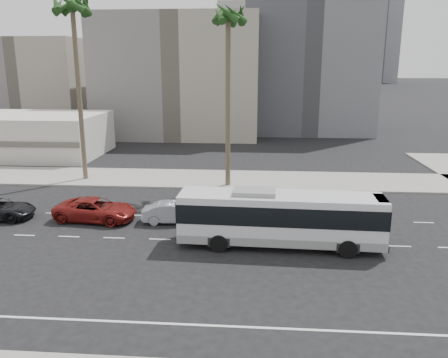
# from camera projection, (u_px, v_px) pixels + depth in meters

# --- Properties ---
(ground) EXTENTS (700.00, 700.00, 0.00)m
(ground) POSITION_uv_depth(u_px,v_px,m) (253.00, 242.00, 28.32)
(ground) COLOR black
(ground) RESTS_ON ground
(sidewalk_north) EXTENTS (120.00, 7.00, 0.15)m
(sidewalk_north) POSITION_uv_depth(u_px,v_px,m) (255.00, 180.00, 43.27)
(sidewalk_north) COLOR gray
(sidewalk_north) RESTS_ON ground
(commercial_low) EXTENTS (22.00, 12.16, 5.00)m
(commercial_low) POSITION_uv_depth(u_px,v_px,m) (11.00, 135.00, 55.00)
(commercial_low) COLOR beige
(commercial_low) RESTS_ON ground
(midrise_beige_west) EXTENTS (24.00, 18.00, 18.00)m
(midrise_beige_west) POSITION_uv_depth(u_px,v_px,m) (181.00, 76.00, 70.42)
(midrise_beige_west) COLOR gray
(midrise_beige_west) RESTS_ON ground
(midrise_gray_center) EXTENTS (20.00, 20.00, 26.00)m
(midrise_gray_center) POSITION_uv_depth(u_px,v_px,m) (307.00, 51.00, 74.71)
(midrise_gray_center) COLOR #4B4D52
(midrise_gray_center) RESTS_ON ground
(midrise_beige_far) EXTENTS (18.00, 16.00, 15.00)m
(midrise_beige_far) POSITION_uv_depth(u_px,v_px,m) (38.00, 84.00, 77.53)
(midrise_beige_far) COLOR gray
(midrise_beige_far) RESTS_ON ground
(civic_tower) EXTENTS (42.00, 42.00, 129.00)m
(civic_tower) POSITION_uv_depth(u_px,v_px,m) (256.00, 14.00, 260.25)
(civic_tower) COLOR #BCB9AD
(civic_tower) RESTS_ON ground
(highrise_right) EXTENTS (26.00, 26.00, 70.00)m
(highrise_right) POSITION_uv_depth(u_px,v_px,m) (345.00, 17.00, 238.43)
(highrise_right) COLOR #585B63
(highrise_right) RESTS_ON ground
(highrise_far) EXTENTS (22.00, 22.00, 60.00)m
(highrise_far) POSITION_uv_depth(u_px,v_px,m) (378.00, 31.00, 266.81)
(highrise_far) COLOR #585B63
(highrise_far) RESTS_ON ground
(city_bus) EXTENTS (12.45, 3.22, 3.55)m
(city_bus) POSITION_uv_depth(u_px,v_px,m) (280.00, 217.00, 27.30)
(city_bus) COLOR silver
(city_bus) RESTS_ON ground
(car_a) EXTENTS (1.86, 4.54, 1.46)m
(car_a) POSITION_uv_depth(u_px,v_px,m) (174.00, 213.00, 31.66)
(car_a) COLOR #9298A1
(car_a) RESTS_ON ground
(car_b) EXTENTS (3.25, 6.05, 1.61)m
(car_b) POSITION_uv_depth(u_px,v_px,m) (96.00, 210.00, 32.09)
(car_b) COLOR maroon
(car_b) RESTS_ON ground
(palm_near) EXTENTS (4.75, 4.75, 15.99)m
(palm_near) POSITION_uv_depth(u_px,v_px,m) (228.00, 20.00, 37.64)
(palm_near) COLOR brown
(palm_near) RESTS_ON ground
(palm_mid) EXTENTS (5.59, 5.59, 17.24)m
(palm_mid) POSITION_uv_depth(u_px,v_px,m) (72.00, 10.00, 39.69)
(palm_mid) COLOR brown
(palm_mid) RESTS_ON ground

